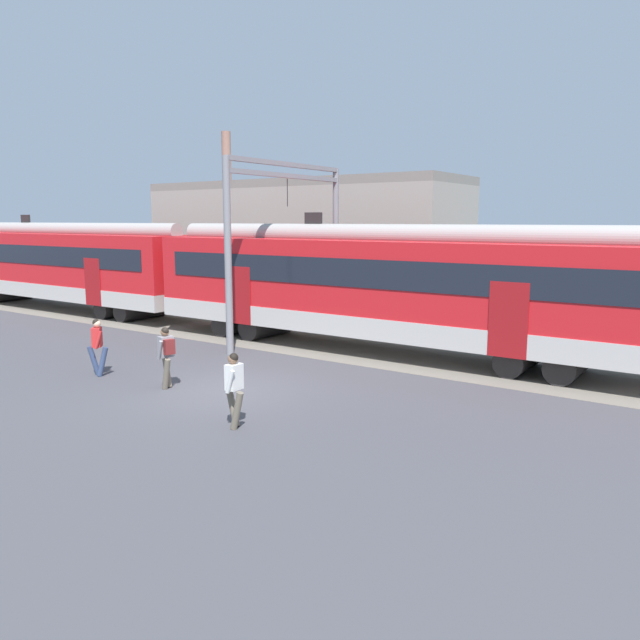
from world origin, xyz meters
TOP-DOWN VIEW (x-y plane):
  - ground_plane at (0.00, 0.00)m, footprint 160.00×160.00m
  - track_bed at (-10.11, 6.72)m, footprint 80.00×4.40m
  - commuter_train at (-16.91, 6.72)m, footprint 56.65×3.07m
  - pedestrian_red at (-4.06, -0.84)m, footprint 0.69×0.45m
  - pedestrian_grey at (-1.37, -0.63)m, footprint 0.61×0.60m
  - pedestrian_white at (2.31, -1.98)m, footprint 0.64×0.53m
  - catenary_gantry at (-2.97, 6.72)m, footprint 0.24×6.64m
  - background_building at (-7.86, 14.09)m, footprint 16.78×5.00m

SIDE VIEW (x-z plane):
  - ground_plane at x=0.00m, z-range 0.00..0.00m
  - track_bed at x=-10.11m, z-range 0.00..0.01m
  - pedestrian_red at x=-4.06m, z-range 0.13..1.80m
  - pedestrian_white at x=2.31m, z-range 0.13..1.80m
  - pedestrian_grey at x=-1.37m, z-range 0.16..1.82m
  - commuter_train at x=-16.91m, z-range -0.11..4.62m
  - background_building at x=-7.86m, z-range -1.39..7.81m
  - catenary_gantry at x=-2.97m, z-range 1.05..7.58m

